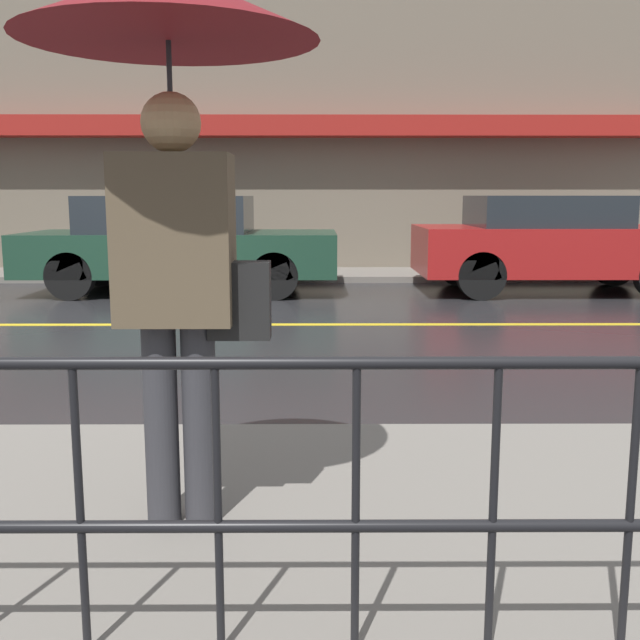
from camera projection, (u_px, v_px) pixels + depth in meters
name	position (u px, v px, depth m)	size (l,w,h in m)	color
ground_plane	(115.00, 325.00, 8.23)	(80.00, 80.00, 0.00)	#262628
sidewalk_far	(188.00, 275.00, 12.94)	(28.00, 1.66, 0.10)	slate
lane_marking	(115.00, 325.00, 8.23)	(25.20, 0.12, 0.01)	gold
building_storefront	(193.00, 138.00, 13.49)	(28.00, 0.85, 4.85)	#706656
pedestrian	(171.00, 86.00, 2.76)	(1.12, 1.12, 2.12)	#333338
car_dark_green	(178.00, 243.00, 10.88)	(4.48, 1.81, 1.40)	#193828
car_red	(551.00, 242.00, 10.91)	(3.93, 1.84, 1.40)	maroon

